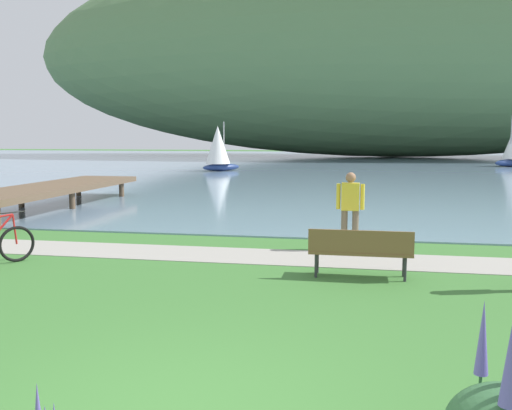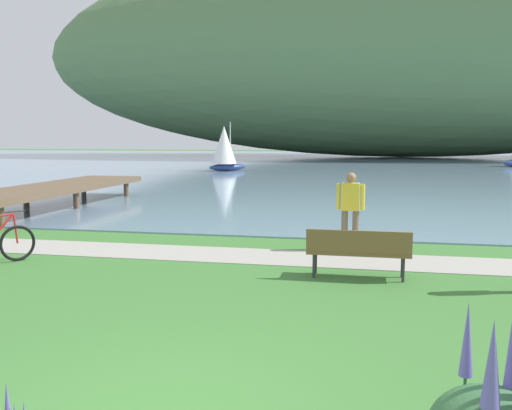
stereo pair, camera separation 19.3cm
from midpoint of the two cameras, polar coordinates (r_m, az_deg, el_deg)
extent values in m
cube|color=#7A99B2|center=(53.29, 8.80, 4.31)|extent=(180.00, 80.00, 0.04)
ellipsoid|color=#567A4C|center=(71.08, 14.19, 15.31)|extent=(91.69, 28.00, 25.86)
cube|color=#A39E93|center=(11.46, 2.05, -5.39)|extent=(60.00, 1.50, 0.01)
cube|color=brown|center=(9.94, 10.15, -4.81)|extent=(1.80, 0.49, 0.05)
cube|color=brown|center=(9.69, 10.17, -3.76)|extent=(1.80, 0.05, 0.40)
cylinder|color=#2D2D33|center=(10.19, 5.81, -5.74)|extent=(0.05, 0.05, 0.45)
cylinder|color=#2D2D33|center=(10.18, 14.47, -5.95)|extent=(0.05, 0.05, 0.45)
cylinder|color=#2D2D33|center=(9.86, 5.64, -6.17)|extent=(0.05, 0.05, 0.45)
cylinder|color=#2D2D33|center=(9.85, 14.59, -6.38)|extent=(0.05, 0.05, 0.45)
torus|color=black|center=(12.02, -23.87, -3.70)|extent=(0.44, 0.64, 0.72)
cylinder|color=red|center=(11.96, -24.05, -2.30)|extent=(0.08, 0.09, 0.60)
cylinder|color=black|center=(11.91, -24.25, -0.69)|extent=(0.28, 0.42, 0.02)
cylinder|color=#72604C|center=(12.31, 8.64, -2.55)|extent=(0.14, 0.14, 0.88)
cylinder|color=#72604C|center=(12.29, 9.76, -2.59)|extent=(0.14, 0.14, 0.88)
cube|color=yellow|center=(12.20, 9.26, 0.86)|extent=(0.39, 0.23, 0.60)
sphere|color=#9E7051|center=(12.16, 9.30, 2.83)|extent=(0.22, 0.22, 0.22)
cylinder|color=yellow|center=(12.21, 8.05, 0.89)|extent=(0.09, 0.09, 0.56)
cylinder|color=yellow|center=(12.19, 10.48, 0.83)|extent=(0.09, 0.09, 0.56)
cone|color=#6B5BB7|center=(4.17, 23.55, -14.65)|extent=(0.13, 0.13, 0.62)
cylinder|color=#386B3D|center=(4.74, 21.01, -16.65)|extent=(0.02, 0.02, 0.12)
cone|color=#6B5BB7|center=(4.61, 21.21, -12.64)|extent=(0.11, 0.11, 0.58)
ellipsoid|color=navy|center=(40.10, -3.74, 3.91)|extent=(2.73, 2.71, 0.53)
cylinder|color=#B2B2B2|center=(40.16, -3.47, 6.44)|extent=(0.08, 0.08, 3.00)
cone|color=white|center=(39.90, -4.11, 6.21)|extent=(2.52, 2.52, 2.70)
ellipsoid|color=navy|center=(50.55, 24.82, 3.98)|extent=(3.55, 2.73, 0.62)
cylinder|color=#B2B2B2|center=(50.30, 24.72, 6.36)|extent=(0.09, 0.09, 3.56)
cube|color=brown|center=(20.32, -21.11, 1.55)|extent=(2.40, 10.00, 0.20)
cylinder|color=brown|center=(20.87, -23.31, 0.48)|extent=(0.20, 0.20, 0.60)
cylinder|color=brown|center=(19.87, -18.70, 0.38)|extent=(0.20, 0.20, 0.60)
cylinder|color=brown|center=(24.28, -18.06, 1.55)|extent=(0.20, 0.20, 0.60)
cylinder|color=brown|center=(23.42, -13.93, 1.50)|extent=(0.20, 0.20, 0.60)
camera|label=1|loc=(0.10, -90.46, -0.06)|focal=38.78mm
camera|label=2|loc=(0.10, 89.54, 0.06)|focal=38.78mm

